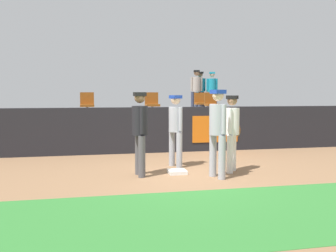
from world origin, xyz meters
name	(u,v)px	position (x,y,z in m)	size (l,w,h in m)	color
ground_plane	(189,174)	(0.00, 0.00, 0.00)	(60.00, 60.00, 0.00)	#846042
grass_foreground_strip	(238,213)	(0.00, -2.84, 0.00)	(18.00, 2.80, 0.01)	#2D722D
first_base	(177,172)	(-0.24, 0.12, 0.04)	(0.40, 0.40, 0.08)	white
player_fielder_home	(232,128)	(1.04, 0.05, 1.02)	(0.54, 0.47, 1.77)	white
player_runner_visitor	(218,127)	(0.50, -0.47, 1.10)	(0.44, 0.52, 1.89)	#9EA3AD
player_coach_visitor	(176,126)	(-0.09, 0.91, 1.03)	(0.44, 0.47, 1.77)	#9EA3AD
player_umpire	(140,128)	(-1.09, 0.06, 1.07)	(0.38, 0.51, 1.84)	#4C4C51
field_wall	(161,130)	(0.01, 3.30, 0.70)	(18.00, 0.26, 1.40)	black
bleacher_platform	(148,128)	(0.00, 5.87, 0.51)	(18.00, 4.80, 1.02)	#59595E
seat_front_right	(211,103)	(2.12, 4.74, 1.49)	(0.44, 0.44, 0.84)	#4C4C51
seat_front_left	(87,103)	(-2.22, 4.74, 1.49)	(0.46, 0.44, 0.84)	#4C4C51
seat_back_right	(201,102)	(2.28, 6.54, 1.49)	(0.47, 0.44, 0.84)	#4C4C51
seat_front_center	(152,103)	(-0.03, 4.74, 1.49)	(0.47, 0.44, 0.84)	#4C4C51
spectator_hooded	(197,88)	(2.29, 7.18, 2.05)	(0.49, 0.39, 1.78)	#33384C
spectator_capped	(200,89)	(2.58, 7.64, 2.02)	(0.49, 0.33, 1.74)	#33384C
spectator_casual	(212,89)	(3.00, 7.29, 2.01)	(0.47, 0.39, 1.72)	#33384C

